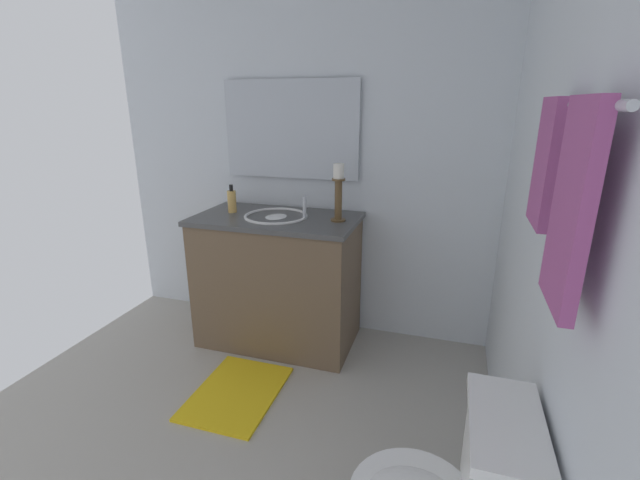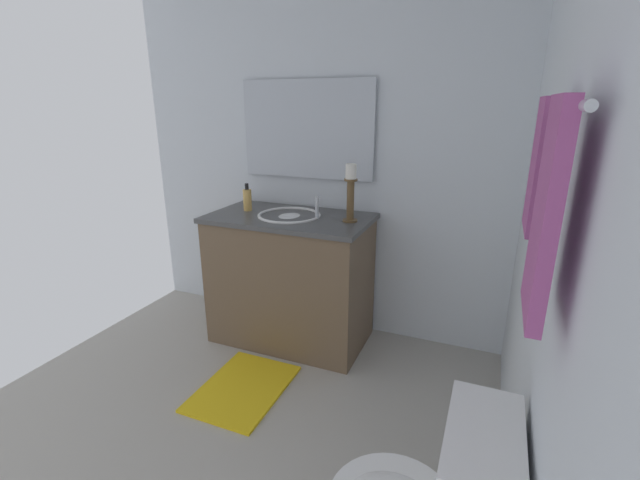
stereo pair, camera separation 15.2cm
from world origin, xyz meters
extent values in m
cube|color=#B2ADA3|center=(0.00, 0.00, -0.01)|extent=(2.45, 2.63, 0.02)
cube|color=silver|center=(0.00, 1.31, 1.23)|extent=(2.45, 0.04, 2.45)
cube|color=silver|center=(-1.22, 0.00, 1.23)|extent=(0.04, 2.63, 2.45)
cube|color=brown|center=(-0.90, -0.05, 0.41)|extent=(0.55, 0.99, 0.83)
cube|color=#4C4C4C|center=(-0.90, -0.05, 0.84)|extent=(0.58, 1.02, 0.03)
sphere|color=black|center=(-1.00, -0.55, 0.46)|extent=(0.02, 0.02, 0.02)
sphere|color=black|center=(-0.80, -0.55, 0.46)|extent=(0.02, 0.02, 0.02)
ellipsoid|color=white|center=(-0.90, -0.05, 0.81)|extent=(0.38, 0.30, 0.11)
torus|color=white|center=(-0.90, -0.05, 0.86)|extent=(0.40, 0.40, 0.02)
cylinder|color=silver|center=(-0.90, 0.14, 0.93)|extent=(0.02, 0.02, 0.14)
cube|color=silver|center=(-1.18, -0.05, 1.37)|extent=(0.02, 0.91, 0.62)
cylinder|color=brown|center=(-0.92, 0.35, 0.86)|extent=(0.09, 0.09, 0.01)
cylinder|color=brown|center=(-0.92, 0.35, 0.98)|extent=(0.04, 0.04, 0.24)
cylinder|color=brown|center=(-0.92, 0.35, 1.11)|extent=(0.08, 0.08, 0.01)
cylinder|color=white|center=(-0.92, 0.35, 1.16)|extent=(0.06, 0.06, 0.09)
cylinder|color=#E5B259|center=(-0.92, -0.36, 0.93)|extent=(0.06, 0.06, 0.14)
cylinder|color=black|center=(-0.92, -0.36, 1.02)|extent=(0.02, 0.02, 0.04)
cube|color=white|center=(0.48, 1.18, 0.73)|extent=(0.38, 0.19, 0.03)
cylinder|color=silver|center=(0.33, 1.25, 1.53)|extent=(0.69, 0.02, 0.02)
cube|color=#A54C8C|center=(0.16, 1.24, 1.38)|extent=(0.21, 0.03, 0.35)
cube|color=#A54C8C|center=(0.50, 1.24, 1.33)|extent=(0.23, 0.03, 0.45)
cube|color=yellow|center=(-0.27, -0.05, 0.01)|extent=(0.60, 0.44, 0.02)
camera|label=1|loc=(1.50, 0.99, 1.54)|focal=24.14mm
camera|label=2|loc=(1.45, 1.14, 1.54)|focal=24.14mm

